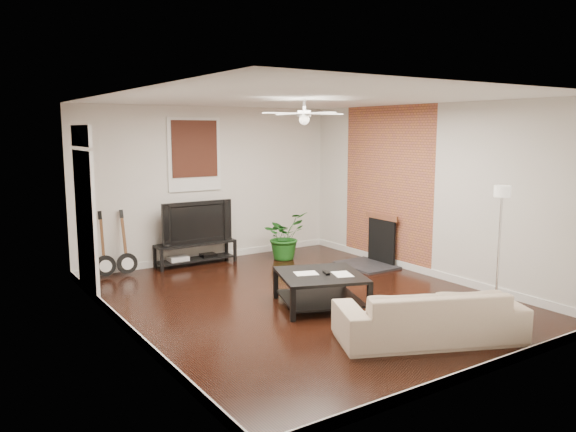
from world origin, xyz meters
The scene contains 14 objects.
room centered at (0.00, 0.00, 1.40)m, with size 5.01×6.01×2.81m.
brick_accent centered at (2.49, 1.00, 1.40)m, with size 0.02×2.20×2.80m, color #B06238.
fireplace centered at (2.20, 1.00, 0.46)m, with size 0.80×1.10×0.92m, color black.
window_back centered at (-0.30, 2.97, 1.95)m, with size 1.00×0.06×1.30m, color #3E1A10.
door_left centered at (-2.46, 1.90, 1.25)m, with size 0.08×1.00×2.50m, color white.
tv_stand centered at (-0.41, 2.78, 0.20)m, with size 1.45×0.39×0.40m, color black.
tv centered at (-0.41, 2.80, 0.78)m, with size 1.29×0.17×0.75m, color black.
coffee_table centered at (0.02, -0.37, 0.23)m, with size 1.09×1.09×0.46m, color black.
sofa centered at (0.32, -2.04, 0.30)m, with size 2.09×0.82×0.61m, color #BFA98F.
floor_lamp centered at (1.67, -1.94, 0.85)m, with size 0.28×0.28×1.70m, color silver, non-canonical shape.
potted_plant centered at (1.15, 2.29, 0.44)m, with size 0.79×0.68×0.88m, color #1C601B.
guitar_left centered at (-2.01, 2.75, 0.55)m, with size 0.34×0.24×1.09m, color black, non-canonical shape.
guitar_right centered at (-1.66, 2.72, 0.55)m, with size 0.34×0.24×1.09m, color black, non-canonical shape.
ceiling_fan centered at (0.00, 0.00, 2.60)m, with size 1.24×1.24×0.32m, color white, non-canonical shape.
Camera 1 is at (-4.39, -6.29, 2.38)m, focal length 34.97 mm.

